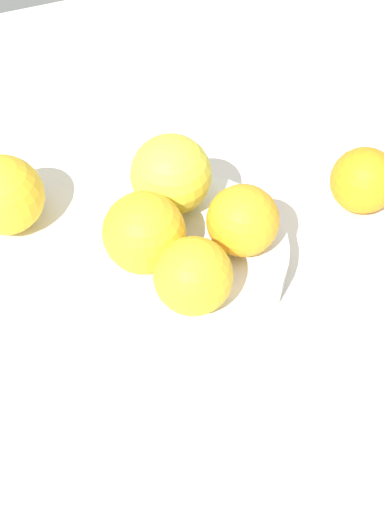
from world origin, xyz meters
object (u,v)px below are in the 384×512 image
Objects in this scene: orange_in_bowl_0 at (143,230)px; orange_in_bowl_1 at (170,175)px; orange_in_bowl_3 at (193,276)px; orange_loose_0 at (364,180)px; orange_loose_1 at (4,195)px; orange_in_bowl_2 at (243,221)px; fruit_bowl at (192,259)px.

orange_in_bowl_1 is (-4.67, -5.69, 0.17)cm from orange_in_bowl_0.
orange_in_bowl_3 is 0.98× the size of orange_loose_0.
orange_in_bowl_1 is 0.95× the size of orange_loose_1.
fruit_bowl is at bearing -18.42° from orange_in_bowl_2.
orange_in_bowl_1 reaches higher than orange_loose_1.
orange_in_bowl_3 is (-2.66, 6.33, -0.32)cm from orange_in_bowl_0.
orange_in_bowl_3 reaches higher than orange_loose_0.
orange_loose_1 reaches higher than orange_loose_0.
orange_in_bowl_2 is 8.07cm from orange_in_bowl_3.
orange_in_bowl_3 is 0.83× the size of orange_loose_1.
orange_in_bowl_0 is 7.36cm from orange_in_bowl_1.
orange_in_bowl_2 is 0.97× the size of orange_in_bowl_3.
orange_loose_1 reaches higher than fruit_bowl.
orange_in_bowl_1 is at bearing -9.29° from orange_loose_0.
orange_in_bowl_1 is (0.11, -6.02, 6.61)cm from fruit_bowl.
orange_in_bowl_1 is at bearing -58.02° from orange_in_bowl_2.
orange_in_bowl_3 is (2.12, 6.00, 6.11)cm from fruit_bowl.
orange_in_bowl_3 is at bearing 126.12° from orange_loose_1.
orange_loose_1 is (11.67, -13.29, -4.35)cm from orange_in_bowl_0.
orange_in_bowl_2 is at bearing 121.98° from orange_in_bowl_1.
orange_in_bowl_3 is (2.01, 12.02, -0.50)cm from orange_in_bowl_1.
fruit_bowl is 21.46cm from orange_loose_1.
orange_in_bowl_0 reaches higher than orange_in_bowl_2.
fruit_bowl is 2.48× the size of orange_in_bowl_0.
orange_loose_0 is at bearing 163.58° from orange_loose_1.
orange_in_bowl_0 is 1.07× the size of orange_loose_0.
orange_in_bowl_0 is 0.91× the size of orange_loose_1.
orange_in_bowl_1 reaches higher than orange_loose_0.
orange_in_bowl_2 reaches higher than fruit_bowl.
orange_in_bowl_1 is 1.11× the size of orange_loose_0.
orange_in_bowl_1 is 12.20cm from orange_in_bowl_3.
orange_in_bowl_0 is 9.58cm from orange_in_bowl_2.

